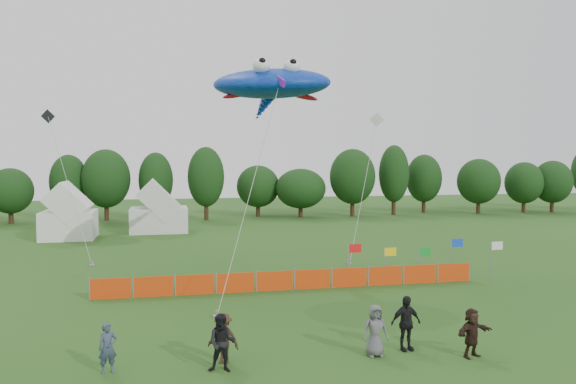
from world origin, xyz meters
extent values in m
plane|color=#234C16|center=(0.00, 0.00, 0.00)|extent=(160.00, 160.00, 0.00)
cylinder|color=#382314|center=(-21.24, 44.50, 0.96)|extent=(0.50, 0.50, 1.91)
ellipsoid|color=black|center=(-21.24, 44.50, 3.45)|extent=(4.61, 4.61, 4.30)
cylinder|color=#382314|center=(-15.73, 46.21, 1.19)|extent=(0.50, 0.50, 2.38)
ellipsoid|color=black|center=(-15.73, 46.21, 4.30)|extent=(4.09, 4.09, 5.35)
cylinder|color=#382314|center=(-11.75, 45.39, 1.29)|extent=(0.50, 0.50, 2.57)
ellipsoid|color=black|center=(-11.75, 45.39, 4.64)|extent=(5.20, 5.20, 5.79)
cylinder|color=#382314|center=(-6.44, 45.32, 1.23)|extent=(0.50, 0.50, 2.46)
ellipsoid|color=black|center=(-6.44, 45.32, 4.45)|extent=(3.78, 3.78, 5.55)
cylinder|color=#382314|center=(-0.99, 43.92, 1.33)|extent=(0.50, 0.50, 2.66)
ellipsoid|color=black|center=(-0.99, 43.92, 4.81)|extent=(4.05, 4.05, 5.99)
cylinder|color=#382314|center=(5.28, 46.53, 0.99)|extent=(0.50, 0.50, 1.98)
ellipsoid|color=black|center=(5.28, 46.53, 3.58)|extent=(5.06, 5.06, 4.46)
cylinder|color=#382314|center=(9.99, 44.56, 0.93)|extent=(0.50, 0.50, 1.86)
ellipsoid|color=black|center=(9.99, 44.56, 3.35)|extent=(5.86, 5.86, 4.18)
cylinder|color=#382314|center=(16.28, 44.38, 1.31)|extent=(0.50, 0.50, 2.62)
ellipsoid|color=black|center=(16.28, 44.38, 4.73)|extent=(5.41, 5.41, 5.89)
cylinder|color=#382314|center=(21.78, 44.99, 1.39)|extent=(0.50, 0.50, 2.78)
ellipsoid|color=black|center=(21.78, 44.99, 5.02)|extent=(3.67, 3.67, 6.26)
cylinder|color=#382314|center=(26.67, 46.88, 1.21)|extent=(0.50, 0.50, 2.42)
ellipsoid|color=black|center=(26.67, 46.88, 4.36)|extent=(4.46, 4.46, 5.44)
cylinder|color=#382314|center=(32.69, 44.13, 1.12)|extent=(0.50, 0.50, 2.24)
ellipsoid|color=black|center=(32.69, 44.13, 4.04)|extent=(5.26, 5.26, 5.03)
cylinder|color=#382314|center=(39.09, 44.15, 1.05)|extent=(0.50, 0.50, 2.10)
ellipsoid|color=black|center=(39.09, 44.15, 3.80)|extent=(4.74, 4.74, 4.73)
cylinder|color=#382314|center=(42.84, 43.69, 1.08)|extent=(0.50, 0.50, 2.16)
ellipsoid|color=black|center=(42.84, 43.69, 3.91)|extent=(4.88, 4.88, 4.87)
cube|color=white|center=(-13.44, 31.33, 1.18)|extent=(4.28, 4.28, 2.35)
cube|color=silver|center=(-6.03, 34.34, 1.13)|extent=(5.14, 4.12, 2.26)
cube|color=red|center=(-8.07, 8.92, 0.50)|extent=(1.90, 0.06, 1.00)
cube|color=red|center=(-6.07, 8.92, 0.50)|extent=(1.90, 0.06, 1.00)
cube|color=red|center=(-4.07, 8.92, 0.50)|extent=(1.90, 0.06, 1.00)
cube|color=red|center=(-2.07, 8.92, 0.50)|extent=(1.90, 0.06, 1.00)
cube|color=red|center=(-0.07, 8.92, 0.50)|extent=(1.90, 0.06, 1.00)
cube|color=red|center=(1.93, 8.92, 0.50)|extent=(1.90, 0.06, 1.00)
cube|color=red|center=(3.93, 8.92, 0.50)|extent=(1.90, 0.06, 1.00)
cube|color=red|center=(5.93, 8.92, 0.50)|extent=(1.90, 0.06, 1.00)
cube|color=red|center=(7.93, 8.92, 0.50)|extent=(1.90, 0.06, 1.00)
cube|color=red|center=(9.93, 8.92, 0.50)|extent=(1.90, 0.06, 1.00)
cylinder|color=gray|center=(4.00, 9.24, 1.10)|extent=(0.06, 0.06, 2.20)
cube|color=red|center=(4.35, 9.24, 1.97)|extent=(0.70, 0.02, 0.45)
cylinder|color=gray|center=(6.00, 9.24, 0.97)|extent=(0.06, 0.06, 1.94)
cube|color=yellow|center=(6.35, 9.24, 1.72)|extent=(0.70, 0.02, 0.45)
cylinder|color=gray|center=(8.00, 9.23, 0.93)|extent=(0.06, 0.06, 1.86)
cube|color=#148C26|center=(8.35, 9.23, 1.64)|extent=(0.70, 0.02, 0.45)
cylinder|color=gray|center=(10.00, 9.33, 1.14)|extent=(0.06, 0.06, 2.28)
cube|color=blue|center=(10.35, 9.33, 2.06)|extent=(0.70, 0.02, 0.45)
cylinder|color=gray|center=(12.00, 8.61, 1.08)|extent=(0.06, 0.06, 2.17)
cube|color=white|center=(12.35, 8.61, 1.94)|extent=(0.70, 0.02, 0.45)
imported|color=#343F57|center=(-7.27, -0.82, 0.79)|extent=(0.66, 0.53, 1.58)
imported|color=black|center=(-3.77, -1.49, 0.92)|extent=(1.04, 0.90, 1.83)
imported|color=#352315|center=(-3.65, -0.80, 0.83)|extent=(1.24, 1.07, 1.66)
imported|color=black|center=(2.70, -0.87, 0.96)|extent=(1.17, 0.57, 1.92)
imported|color=#57575D|center=(1.45, -1.19, 0.88)|extent=(0.86, 0.56, 1.76)
imported|color=black|center=(4.59, -2.00, 0.83)|extent=(1.62, 0.95, 1.66)
ellipsoid|color=#0E3CC8|center=(0.43, 12.22, 10.91)|extent=(8.07, 7.23, 2.32)
sphere|color=white|center=(-0.40, 10.78, 11.63)|extent=(0.93, 0.93, 0.93)
sphere|color=white|center=(1.26, 10.78, 11.63)|extent=(0.93, 0.93, 0.93)
ellipsoid|color=red|center=(-1.34, 12.44, 10.31)|extent=(1.94, 0.85, 0.30)
ellipsoid|color=red|center=(2.20, 12.44, 10.31)|extent=(1.94, 0.85, 0.30)
cube|color=purple|center=(0.43, 9.68, 10.69)|extent=(0.37, 0.96, 0.70)
cylinder|color=#A5A5A5|center=(-1.48, 7.34, 5.31)|extent=(3.86, 5.43, 10.63)
cube|color=gray|center=(-3.39, 4.64, 0.05)|extent=(0.30, 0.30, 0.10)
cube|color=white|center=(10.99, 23.24, 9.84)|extent=(1.15, 0.32, 1.15)
cylinder|color=#A5A5A5|center=(8.49, 19.12, 4.92)|extent=(5.02, 8.27, 9.86)
cube|color=gray|center=(6.00, 15.00, 0.05)|extent=(0.30, 0.30, 0.10)
cube|color=black|center=(-13.21, 22.31, 9.64)|extent=(0.96, 0.27, 0.96)
cylinder|color=#A5A5A5|center=(-11.60, 20.16, 4.82)|extent=(3.25, 4.35, 9.66)
cube|color=gray|center=(-10.00, 18.00, 0.05)|extent=(0.30, 0.30, 0.10)
camera|label=1|loc=(-5.46, -18.81, 6.64)|focal=35.00mm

